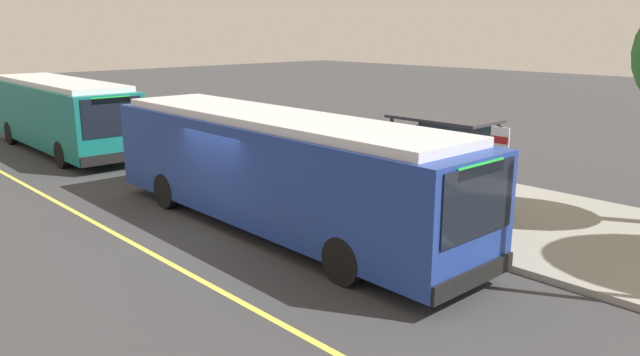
{
  "coord_description": "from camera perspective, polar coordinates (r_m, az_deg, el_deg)",
  "views": [
    {
      "loc": [
        12.43,
        -8.25,
        4.98
      ],
      "look_at": [
        2.0,
        1.52,
        1.45
      ],
      "focal_mm": 33.98,
      "sensor_mm": 36.0,
      "label": 1
    }
  ],
  "objects": [
    {
      "name": "transit_bus_second",
      "position": [
        27.27,
        -23.25,
        5.69
      ],
      "size": [
        10.51,
        2.81,
        2.95
      ],
      "color": "#146B66",
      "rests_on": "ground_plane"
    },
    {
      "name": "route_sign_post",
      "position": [
        13.77,
        16.41,
        0.63
      ],
      "size": [
        0.44,
        0.08,
        2.8
      ],
      "color": "#333338",
      "rests_on": "sidewalk_curb"
    },
    {
      "name": "ground_plane",
      "position": [
        15.73,
        -9.09,
        -4.74
      ],
      "size": [
        120.0,
        120.0,
        0.0
      ],
      "primitive_type": "plane",
      "color": "#38383A"
    },
    {
      "name": "lane_stripe_center",
      "position": [
        14.7,
        -16.23,
        -6.48
      ],
      "size": [
        36.0,
        0.14,
        0.01
      ],
      "primitive_type": "cube",
      "color": "#E0D64C",
      "rests_on": "ground_plane"
    },
    {
      "name": "sidewalk_curb",
      "position": [
        19.54,
        5.59,
        -0.71
      ],
      "size": [
        44.0,
        6.4,
        0.15
      ],
      "primitive_type": "cube",
      "color": "gray",
      "rests_on": "ground_plane"
    },
    {
      "name": "waiting_bench",
      "position": [
        17.64,
        11.09,
        -0.64
      ],
      "size": [
        1.6,
        0.48,
        0.95
      ],
      "color": "brown",
      "rests_on": "sidewalk_curb"
    },
    {
      "name": "bus_shelter",
      "position": [
        17.31,
        11.28,
        3.43
      ],
      "size": [
        2.9,
        1.6,
        2.48
      ],
      "color": "#333338",
      "rests_on": "sidewalk_curb"
    },
    {
      "name": "pedestrian_commuter",
      "position": [
        16.14,
        9.53,
        -0.15
      ],
      "size": [
        0.24,
        0.4,
        1.69
      ],
      "color": "#282D47",
      "rests_on": "sidewalk_curb"
    },
    {
      "name": "transit_bus_main",
      "position": [
        15.16,
        -4.22,
        1.04
      ],
      "size": [
        11.88,
        2.76,
        2.95
      ],
      "color": "navy",
      "rests_on": "ground_plane"
    }
  ]
}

